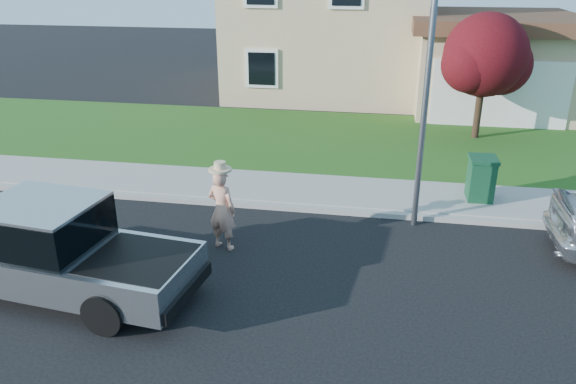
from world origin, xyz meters
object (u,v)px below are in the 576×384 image
object	(u,v)px
street_lamp	(427,87)
woman	(222,208)
pickup_truck	(52,251)
trash_bin	(481,178)
ornamental_tree	(486,59)

from	to	relation	value
street_lamp	woman	bearing A→B (deg)	-161.15
pickup_truck	trash_bin	bearing A→B (deg)	40.49
woman	trash_bin	world-z (taller)	woman
trash_bin	street_lamp	bearing A→B (deg)	-137.39
woman	ornamental_tree	xyz separation A→B (m)	(6.13, 8.72, 1.75)
pickup_truck	ornamental_tree	size ratio (longest dim) A/B	1.35
ornamental_tree	street_lamp	xyz separation A→B (m)	(-2.22, -6.98, 0.48)
ornamental_tree	street_lamp	distance (m)	7.34
woman	ornamental_tree	bearing A→B (deg)	-107.60
ornamental_tree	trash_bin	size ratio (longest dim) A/B	3.80
woman	street_lamp	distance (m)	4.83
ornamental_tree	street_lamp	world-z (taller)	street_lamp
woman	ornamental_tree	distance (m)	10.80
ornamental_tree	street_lamp	size ratio (longest dim) A/B	0.73
street_lamp	pickup_truck	bearing A→B (deg)	-154.10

